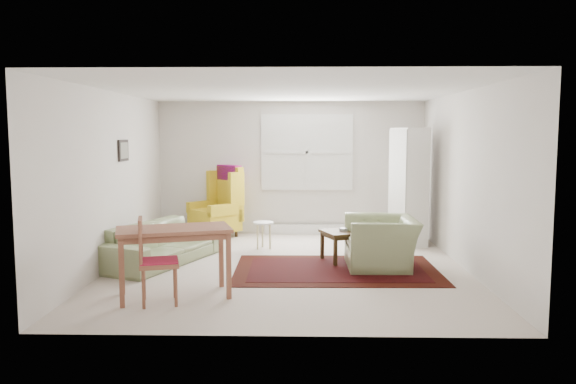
{
  "coord_description": "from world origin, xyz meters",
  "views": [
    {
      "loc": [
        0.19,
        -7.87,
        1.91
      ],
      "look_at": [
        0.0,
        0.3,
        1.05
      ],
      "focal_mm": 35.0,
      "sensor_mm": 36.0,
      "label": 1
    }
  ],
  "objects_px": {
    "sofa": "(162,235)",
    "desk": "(174,262)",
    "cabinet": "(409,186)",
    "wingback_chair": "(215,201)",
    "coffee_table": "(343,246)",
    "stool": "(263,235)",
    "desk_chair": "(159,261)",
    "armchair": "(381,237)"
  },
  "relations": [
    {
      "from": "sofa",
      "to": "stool",
      "type": "xyz_separation_m",
      "value": [
        1.42,
        1.07,
        -0.19
      ]
    },
    {
      "from": "wingback_chair",
      "to": "cabinet",
      "type": "xyz_separation_m",
      "value": [
        3.44,
        -0.59,
        0.34
      ]
    },
    {
      "from": "wingback_chair",
      "to": "desk",
      "type": "xyz_separation_m",
      "value": [
        0.12,
        -3.83,
        -0.25
      ]
    },
    {
      "from": "desk",
      "to": "stool",
      "type": "bearing_deg",
      "value": 72.88
    },
    {
      "from": "wingback_chair",
      "to": "stool",
      "type": "height_order",
      "value": "wingback_chair"
    },
    {
      "from": "stool",
      "to": "coffee_table",
      "type": "bearing_deg",
      "value": -35.86
    },
    {
      "from": "stool",
      "to": "desk",
      "type": "xyz_separation_m",
      "value": [
        -0.85,
        -2.77,
        0.18
      ]
    },
    {
      "from": "cabinet",
      "to": "desk_chair",
      "type": "xyz_separation_m",
      "value": [
        -3.44,
        -3.51,
        -0.51
      ]
    },
    {
      "from": "armchair",
      "to": "stool",
      "type": "height_order",
      "value": "armchair"
    },
    {
      "from": "wingback_chair",
      "to": "cabinet",
      "type": "height_order",
      "value": "cabinet"
    },
    {
      "from": "desk",
      "to": "desk_chair",
      "type": "relative_size",
      "value": 1.32
    },
    {
      "from": "coffee_table",
      "to": "desk",
      "type": "relative_size",
      "value": 0.44
    },
    {
      "from": "armchair",
      "to": "desk_chair",
      "type": "xyz_separation_m",
      "value": [
        -2.73,
        -1.78,
        0.06
      ]
    },
    {
      "from": "stool",
      "to": "desk_chair",
      "type": "bearing_deg",
      "value": -107.63
    },
    {
      "from": "armchair",
      "to": "desk_chair",
      "type": "distance_m",
      "value": 3.26
    },
    {
      "from": "desk_chair",
      "to": "armchair",
      "type": "bearing_deg",
      "value": -71.62
    },
    {
      "from": "coffee_table",
      "to": "stool",
      "type": "bearing_deg",
      "value": 144.14
    },
    {
      "from": "wingback_chair",
      "to": "sofa",
      "type": "bearing_deg",
      "value": -56.67
    },
    {
      "from": "wingback_chair",
      "to": "stool",
      "type": "relative_size",
      "value": 2.92
    },
    {
      "from": "sofa",
      "to": "wingback_chair",
      "type": "height_order",
      "value": "wingback_chair"
    },
    {
      "from": "sofa",
      "to": "stool",
      "type": "relative_size",
      "value": 4.54
    },
    {
      "from": "armchair",
      "to": "wingback_chair",
      "type": "bearing_deg",
      "value": -130.6
    },
    {
      "from": "sofa",
      "to": "wingback_chair",
      "type": "distance_m",
      "value": 2.19
    },
    {
      "from": "desk_chair",
      "to": "stool",
      "type": "bearing_deg",
      "value": -32.38
    },
    {
      "from": "armchair",
      "to": "cabinet",
      "type": "height_order",
      "value": "cabinet"
    },
    {
      "from": "wingback_chair",
      "to": "desk_chair",
      "type": "distance_m",
      "value": 4.1
    },
    {
      "from": "desk",
      "to": "sofa",
      "type": "bearing_deg",
      "value": 108.37
    },
    {
      "from": "sofa",
      "to": "stool",
      "type": "height_order",
      "value": "sofa"
    },
    {
      "from": "sofa",
      "to": "desk",
      "type": "distance_m",
      "value": 1.79
    },
    {
      "from": "armchair",
      "to": "cabinet",
      "type": "xyz_separation_m",
      "value": [
        0.71,
        1.73,
        0.57
      ]
    },
    {
      "from": "wingback_chair",
      "to": "coffee_table",
      "type": "distance_m",
      "value": 3.0
    },
    {
      "from": "armchair",
      "to": "wingback_chair",
      "type": "xyz_separation_m",
      "value": [
        -2.74,
        2.31,
        0.23
      ]
    },
    {
      "from": "desk",
      "to": "cabinet",
      "type": "bearing_deg",
      "value": 44.27
    },
    {
      "from": "sofa",
      "to": "desk_chair",
      "type": "bearing_deg",
      "value": -144.47
    },
    {
      "from": "sofa",
      "to": "desk_chair",
      "type": "height_order",
      "value": "desk_chair"
    },
    {
      "from": "stool",
      "to": "armchair",
      "type": "bearing_deg",
      "value": -35.27
    },
    {
      "from": "cabinet",
      "to": "desk",
      "type": "bearing_deg",
      "value": -147.58
    },
    {
      "from": "wingback_chair",
      "to": "desk",
      "type": "relative_size",
      "value": 1.02
    },
    {
      "from": "wingback_chair",
      "to": "desk_chair",
      "type": "relative_size",
      "value": 1.35
    },
    {
      "from": "armchair",
      "to": "desk",
      "type": "bearing_deg",
      "value": -60.34
    },
    {
      "from": "stool",
      "to": "desk_chair",
      "type": "xyz_separation_m",
      "value": [
        -0.96,
        -3.04,
        0.26
      ]
    },
    {
      "from": "desk",
      "to": "desk_chair",
      "type": "distance_m",
      "value": 0.3
    }
  ]
}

